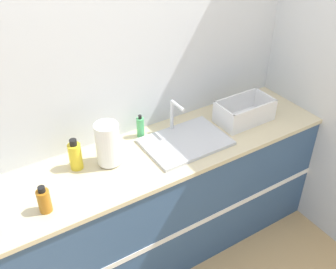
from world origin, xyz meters
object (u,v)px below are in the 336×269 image
at_px(dish_rack, 244,113).
at_px(bottle_yellow, 75,156).
at_px(sink, 185,140).
at_px(bottle_amber, 44,200).
at_px(paper_towel_roll, 108,144).
at_px(soap_dispenser, 140,127).

relative_size(dish_rack, bottle_yellow, 1.93).
xyz_separation_m(sink, bottle_yellow, (-0.68, 0.13, 0.07)).
relative_size(sink, bottle_amber, 3.33).
xyz_separation_m(sink, paper_towel_roll, (-0.50, 0.07, 0.12)).
bearing_deg(paper_towel_roll, bottle_yellow, 161.45).
height_order(dish_rack, soap_dispenser, soap_dispenser).
relative_size(dish_rack, soap_dispenser, 2.41).
bearing_deg(soap_dispenser, dish_rack, -16.57).
distance_m(bottle_yellow, soap_dispenser, 0.48).
bearing_deg(paper_towel_roll, sink, -7.57).
distance_m(sink, paper_towel_roll, 0.52).
height_order(sink, bottle_amber, sink).
distance_m(paper_towel_roll, bottle_yellow, 0.20).
height_order(sink, dish_rack, sink).
relative_size(sink, dish_rack, 1.37).
xyz_separation_m(paper_towel_roll, bottle_yellow, (-0.18, 0.06, -0.05)).
xyz_separation_m(bottle_amber, soap_dispenser, (0.73, 0.33, 0.00)).
distance_m(paper_towel_roll, soap_dispenser, 0.33).
bearing_deg(bottle_yellow, soap_dispenser, 10.41).
xyz_separation_m(sink, dish_rack, (0.49, 0.01, 0.04)).
distance_m(dish_rack, bottle_amber, 1.44).
distance_m(dish_rack, bottle_yellow, 1.18).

